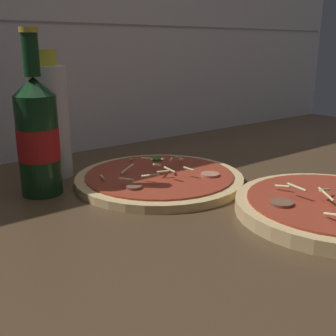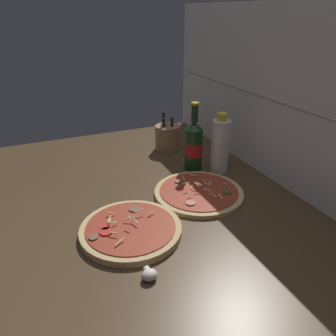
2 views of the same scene
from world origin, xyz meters
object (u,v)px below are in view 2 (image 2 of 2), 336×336
oil_bottle (220,145)px  mushroom_left (149,274)px  beer_bottle (194,145)px  utensil_crock (167,137)px  pizza_far (199,192)px  pizza_near (131,229)px

oil_bottle → mushroom_left: bearing=-46.6°
beer_bottle → utensil_crock: beer_bottle is taller
pizza_far → utensil_crock: (-40.02, 6.38, 4.66)cm
pizza_near → utensil_crock: bearing=146.9°
utensil_crock → pizza_near: bearing=-33.1°
beer_bottle → mushroom_left: beer_bottle is taller
pizza_near → pizza_far: pizza_near is taller
pizza_near → utensil_crock: (-50.71, 33.08, 4.35)cm
beer_bottle → pizza_far: bearing=-22.1°
beer_bottle → mushroom_left: 59.17cm
pizza_far → beer_bottle: size_ratio=1.13×
pizza_near → pizza_far: 28.76cm
pizza_far → oil_bottle: (-12.59, 15.31, 9.48)cm
pizza_far → mushroom_left: size_ratio=7.68×
beer_bottle → oil_bottle: size_ratio=1.15×
mushroom_left → pizza_near: bearing=175.5°
pizza_far → beer_bottle: 21.45cm
beer_bottle → mushroom_left: bearing=-37.3°
pizza_far → utensil_crock: size_ratio=1.78×
pizza_near → mushroom_left: pizza_near is taller
oil_bottle → utensil_crock: size_ratio=1.37×
pizza_near → oil_bottle: 48.90cm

